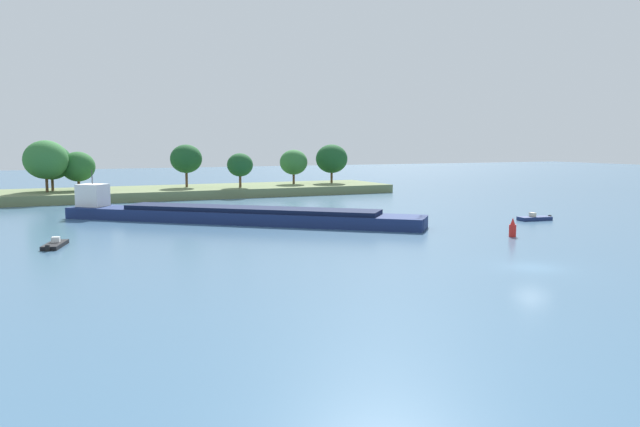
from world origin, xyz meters
The scene contains 6 objects.
ground_plane centered at (0.00, 0.00, 0.00)m, with size 400.00×400.00×0.00m, color #3D607F.
treeline_island centered at (-14.10, 74.09, 2.84)m, with size 81.18×16.80×9.71m.
fishing_skiff centered at (21.06, 22.20, 0.25)m, with size 4.38×2.07×0.94m.
small_motorboat centered at (-32.41, 25.06, 0.21)m, with size 2.58×4.78×0.86m.
cargo_barge centered at (-12.87, 35.45, 0.97)m, with size 36.46×32.53×5.96m.
channel_buoy_red centered at (9.41, 12.86, 0.81)m, with size 0.70×0.70×1.90m.
Camera 1 is at (-33.90, -35.94, 9.37)m, focal length 35.46 mm.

